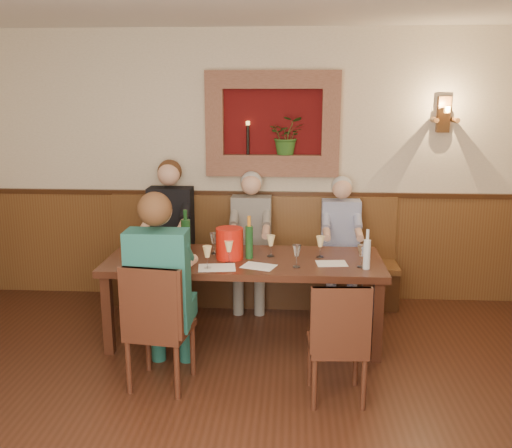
{
  "coord_description": "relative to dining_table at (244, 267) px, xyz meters",
  "views": [
    {
      "loc": [
        0.41,
        -2.91,
        2.18
      ],
      "look_at": [
        0.1,
        1.9,
        1.05
      ],
      "focal_mm": 40.0,
      "sensor_mm": 36.0,
      "label": 1
    }
  ],
  "objects": [
    {
      "name": "room_shell",
      "position": [
        0.0,
        -1.85,
        1.21
      ],
      "size": [
        6.04,
        6.04,
        2.82
      ],
      "color": "beige",
      "rests_on": "ground"
    },
    {
      "name": "wainscoting",
      "position": [
        0.0,
        -1.85,
        -0.09
      ],
      "size": [
        6.02,
        6.02,
        1.15
      ],
      "color": "brown",
      "rests_on": "ground"
    },
    {
      "name": "wall_niche",
      "position": [
        0.24,
        1.09,
        1.13
      ],
      "size": [
        1.36,
        0.3,
        1.06
      ],
      "color": "#500B0B",
      "rests_on": "ground"
    },
    {
      "name": "wall_sconce",
      "position": [
        1.9,
        1.08,
        1.27
      ],
      "size": [
        0.25,
        0.2,
        0.35
      ],
      "color": "brown",
      "rests_on": "ground"
    },
    {
      "name": "dining_table",
      "position": [
        0.0,
        0.0,
        0.0
      ],
      "size": [
        2.4,
        0.9,
        0.75
      ],
      "color": "#3B1C11",
      "rests_on": "ground"
    },
    {
      "name": "bench",
      "position": [
        0.0,
        0.94,
        -0.35
      ],
      "size": [
        3.0,
        0.45,
        1.11
      ],
      "color": "#381E0F",
      "rests_on": "ground"
    },
    {
      "name": "chair_near_left",
      "position": [
        -0.56,
        -0.88,
        -0.39
      ],
      "size": [
        0.49,
        0.49,
        0.98
      ],
      "rotation": [
        0.0,
        0.0,
        -0.14
      ],
      "color": "#3B1C11",
      "rests_on": "ground"
    },
    {
      "name": "chair_near_right",
      "position": [
        0.75,
        -0.99,
        -0.41
      ],
      "size": [
        0.42,
        0.42,
        0.91
      ],
      "rotation": [
        0.0,
        0.0,
        0.06
      ],
      "color": "#3B1C11",
      "rests_on": "ground"
    },
    {
      "name": "person_bench_left",
      "position": [
        -0.84,
        0.84,
        -0.05
      ],
      "size": [
        0.45,
        0.55,
        1.5
      ],
      "color": "black",
      "rests_on": "ground"
    },
    {
      "name": "person_bench_mid",
      "position": [
        -0.0,
        0.84,
        -0.1
      ],
      "size": [
        0.4,
        0.5,
        1.39
      ],
      "color": "#585450",
      "rests_on": "ground"
    },
    {
      "name": "person_bench_right",
      "position": [
        0.91,
        0.84,
        -0.12
      ],
      "size": [
        0.39,
        0.47,
        1.35
      ],
      "color": "navy",
      "rests_on": "ground"
    },
    {
      "name": "person_chair_front",
      "position": [
        -0.56,
        -0.78,
        -0.06
      ],
      "size": [
        0.45,
        0.55,
        1.49
      ],
      "color": "#174053",
      "rests_on": "ground"
    },
    {
      "name": "spittoon_bucket",
      "position": [
        -0.13,
        -0.0,
        0.21
      ],
      "size": [
        0.27,
        0.27,
        0.27
      ],
      "primitive_type": "cylinder",
      "rotation": [
        0.0,
        0.0,
        -0.14
      ],
      "color": "red",
      "rests_on": "dining_table"
    },
    {
      "name": "wine_bottle_green_a",
      "position": [
        0.04,
        0.02,
        0.23
      ],
      "size": [
        0.08,
        0.08,
        0.38
      ],
      "rotation": [
        0.0,
        0.0,
        -0.3
      ],
      "color": "#19471E",
      "rests_on": "dining_table"
    },
    {
      "name": "wine_bottle_green_b",
      "position": [
        -0.52,
        0.03,
        0.25
      ],
      "size": [
        0.1,
        0.1,
        0.42
      ],
      "rotation": [
        0.0,
        0.0,
        -0.26
      ],
      "color": "#19471E",
      "rests_on": "dining_table"
    },
    {
      "name": "water_bottle",
      "position": [
        1.03,
        -0.23,
        0.21
      ],
      "size": [
        0.07,
        0.07,
        0.33
      ],
      "rotation": [
        0.0,
        0.0,
        -0.13
      ],
      "color": "silver",
      "rests_on": "dining_table"
    },
    {
      "name": "tasting_sheet_a",
      "position": [
        -0.82,
        -0.16,
        0.08
      ],
      "size": [
        0.25,
        0.18,
        0.0
      ],
      "primitive_type": "cube",
      "rotation": [
        0.0,
        0.0,
        0.0
      ],
      "color": "white",
      "rests_on": "dining_table"
    },
    {
      "name": "tasting_sheet_b",
      "position": [
        0.14,
        -0.22,
        0.08
      ],
      "size": [
        0.32,
        0.27,
        0.0
      ],
      "primitive_type": "cube",
      "rotation": [
        0.0,
        0.0,
        -0.33
      ],
      "color": "white",
      "rests_on": "dining_table"
    },
    {
      "name": "tasting_sheet_c",
      "position": [
        0.75,
        -0.1,
        0.08
      ],
      "size": [
        0.27,
        0.21,
        0.0
      ],
      "primitive_type": "cube",
      "rotation": [
        0.0,
        0.0,
        0.1
      ],
      "color": "white",
      "rests_on": "dining_table"
    },
    {
      "name": "tasting_sheet_d",
      "position": [
        -0.2,
        -0.28,
        0.08
      ],
      "size": [
        0.33,
        0.26,
        0.0
      ],
      "primitive_type": "cube",
      "rotation": [
        0.0,
        0.0,
        0.14
      ],
      "color": "white",
      "rests_on": "dining_table"
    },
    {
      "name": "wine_glass_0",
      "position": [
        0.66,
        0.08,
        0.17
      ],
      "size": [
        0.08,
        0.08,
        0.19
      ],
      "primitive_type": null,
      "color": "#FFE298",
      "rests_on": "dining_table"
    },
    {
      "name": "wine_glass_1",
      "position": [
        0.45,
        -0.22,
        0.17
      ],
      "size": [
        0.08,
        0.08,
        0.19
      ],
      "primitive_type": null,
      "color": "white",
      "rests_on": "dining_table"
    },
    {
      "name": "wine_glass_2",
      "position": [
        -0.28,
        -0.3,
        0.17
      ],
      "size": [
        0.08,
        0.08,
        0.19
      ],
      "primitive_type": null,
      "color": "#FFE298",
      "rests_on": "dining_table"
    },
    {
      "name": "wine_glass_3",
      "position": [
        -0.93,
        -0.19,
        0.17
      ],
      "size": [
        0.08,
        0.08,
        0.19
      ],
      "primitive_type": null,
      "color": "#FFE298",
      "rests_on": "dining_table"
    },
    {
      "name": "wine_glass_4",
      "position": [
        -0.28,
        0.14,
        0.17
      ],
      "size": [
        0.08,
        0.08,
        0.19
      ],
      "primitive_type": null,
      "color": "white",
      "rests_on": "dining_table"
    },
    {
      "name": "wine_glass_5",
      "position": [
        -0.75,
        0.08,
        0.17
      ],
      "size": [
        0.08,
        0.08,
        0.19
      ],
      "primitive_type": null,
      "color": "white",
      "rests_on": "dining_table"
    },
    {
      "name": "wine_glass_6",
      "position": [
        0.23,
        0.09,
        0.17
      ],
      "size": [
        0.08,
        0.08,
        0.19
      ],
      "primitive_type": null,
      "color": "#FFE298",
      "rests_on": "dining_table"
    },
    {
      "name": "wine_glass_7",
      "position": [
        0.99,
        -0.19,
        0.17
      ],
      "size": [
        0.08,
        0.08,
        0.19
      ],
      "primitive_type": null,
      "color": "white",
      "rests_on": "dining_table"
    },
    {
      "name": "wine_glass_8",
      "position": [
        -0.12,
        -0.13,
        0.17
      ],
      "size": [
        0.08,
        0.08,
        0.19
      ],
      "primitive_type": null,
      "color": "#FFE298",
      "rests_on": "dining_table"
    }
  ]
}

